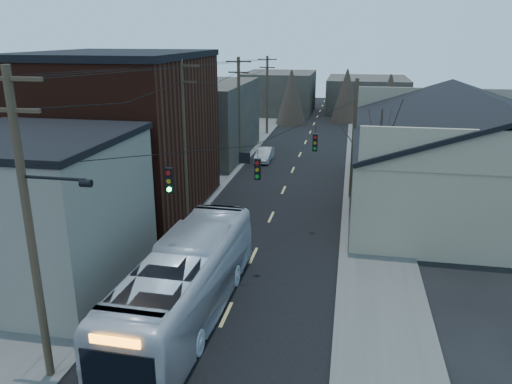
{
  "coord_description": "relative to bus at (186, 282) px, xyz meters",
  "views": [
    {
      "loc": [
        4.69,
        -9.96,
        11.3
      ],
      "look_at": [
        -0.2,
        15.83,
        3.0
      ],
      "focal_mm": 35.0,
      "sensor_mm": 36.0,
      "label": 1
    }
  ],
  "objects": [
    {
      "name": "sidewalk_right",
      "position": [
        8.03,
        22.54,
        -1.6
      ],
      "size": [
        4.0,
        110.0,
        0.12
      ],
      "primitive_type": "cube",
      "color": "#474744",
      "rests_on": "ground"
    },
    {
      "name": "building_far_right",
      "position": [
        8.53,
        62.54,
        0.84
      ],
      "size": [
        12.0,
        14.0,
        5.0
      ],
      "primitive_type": "cube",
      "color": "#332F29",
      "rests_on": "ground"
    },
    {
      "name": "bare_tree",
      "position": [
        8.03,
        12.54,
        1.94
      ],
      "size": [
        0.4,
        0.4,
        7.2
      ],
      "primitive_type": "cone",
      "color": "black",
      "rests_on": "ground"
    },
    {
      "name": "building_left_far",
      "position": [
        -7.97,
        28.54,
        1.84
      ],
      "size": [
        9.0,
        14.0,
        7.0
      ],
      "primitive_type": "cube",
      "color": "#332F29",
      "rests_on": "ground"
    },
    {
      "name": "building_far_left",
      "position": [
        -4.47,
        57.54,
        1.34
      ],
      "size": [
        10.0,
        12.0,
        6.0
      ],
      "primitive_type": "cube",
      "color": "#332F29",
      "rests_on": "ground"
    },
    {
      "name": "road_surface",
      "position": [
        1.53,
        22.54,
        -1.65
      ],
      "size": [
        9.0,
        110.0,
        0.02
      ],
      "primitive_type": "cube",
      "color": "black",
      "rests_on": "ground"
    },
    {
      "name": "utility_lines",
      "position": [
        -1.58,
        16.68,
        3.29
      ],
      "size": [
        11.24,
        45.28,
        10.5
      ],
      "color": "#382B1E",
      "rests_on": "ground"
    },
    {
      "name": "parked_car",
      "position": [
        -1.47,
        27.22,
        -1.03
      ],
      "size": [
        1.33,
        3.81,
        1.26
      ],
      "primitive_type": "imported",
      "rotation": [
        0.0,
        0.0,
        -0.0
      ],
      "color": "#A1A2A8",
      "rests_on": "ground"
    },
    {
      "name": "bus",
      "position": [
        0.0,
        0.0,
        0.0
      ],
      "size": [
        3.12,
        12.0,
        3.32
      ],
      "primitive_type": "imported",
      "rotation": [
        0.0,
        0.0,
        3.11
      ],
      "color": "silver",
      "rests_on": "ground"
    },
    {
      "name": "sidewalk_left",
      "position": [
        -4.97,
        22.54,
        -1.6
      ],
      "size": [
        4.0,
        110.0,
        0.12
      ],
      "primitive_type": "cube",
      "color": "#474744",
      "rests_on": "ground"
    },
    {
      "name": "building_brick",
      "position": [
        -8.47,
        12.54,
        3.34
      ],
      "size": [
        10.0,
        12.0,
        10.0
      ],
      "primitive_type": "cube",
      "color": "black",
      "rests_on": "ground"
    },
    {
      "name": "warehouse",
      "position": [
        14.53,
        17.54,
        1.04
      ],
      "size": [
        16.16,
        20.6,
        7.73
      ],
      "color": "#7D6E5B",
      "rests_on": "ground"
    },
    {
      "name": "building_clapboard",
      "position": [
        -7.47,
        1.54,
        1.84
      ],
      "size": [
        8.0,
        8.0,
        7.0
      ],
      "primitive_type": "cube",
      "color": "#6F695C",
      "rests_on": "ground"
    }
  ]
}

